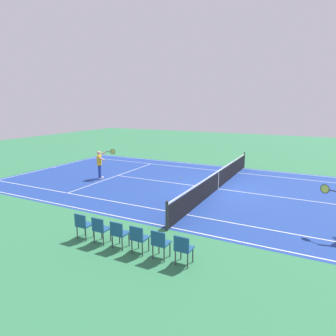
{
  "coord_description": "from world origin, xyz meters",
  "views": [
    {
      "loc": [
        -4.38,
        14.32,
        4.31
      ],
      "look_at": [
        2.75,
        0.32,
        0.9
      ],
      "focal_mm": 31.58,
      "sensor_mm": 36.0,
      "label": 1
    }
  ],
  "objects_px": {
    "tennis_player_near": "(100,163)",
    "spectator_chair_3": "(119,232)",
    "tennis_ball": "(181,178)",
    "spectator_chair_2": "(139,237)",
    "spectator_chair_0": "(183,248)",
    "spectator_chair_1": "(160,242)",
    "spectator_chair_5": "(83,224)",
    "tennis_net": "(218,180)",
    "spectator_chair_4": "(100,228)"
  },
  "relations": [
    {
      "from": "tennis_net",
      "to": "spectator_chair_2",
      "type": "height_order",
      "value": "tennis_net"
    },
    {
      "from": "spectator_chair_5",
      "to": "spectator_chair_1",
      "type": "bearing_deg",
      "value": 180.0
    },
    {
      "from": "spectator_chair_1",
      "to": "spectator_chair_5",
      "type": "distance_m",
      "value": 2.83
    },
    {
      "from": "spectator_chair_2",
      "to": "spectator_chair_4",
      "type": "distance_m",
      "value": 1.42
    },
    {
      "from": "spectator_chair_1",
      "to": "spectator_chair_0",
      "type": "bearing_deg",
      "value": 180.0
    },
    {
      "from": "tennis_ball",
      "to": "spectator_chair_4",
      "type": "height_order",
      "value": "spectator_chair_4"
    },
    {
      "from": "spectator_chair_4",
      "to": "spectator_chair_5",
      "type": "relative_size",
      "value": 1.0
    },
    {
      "from": "spectator_chair_2",
      "to": "spectator_chair_5",
      "type": "relative_size",
      "value": 1.0
    },
    {
      "from": "spectator_chair_0",
      "to": "spectator_chair_4",
      "type": "height_order",
      "value": "same"
    },
    {
      "from": "spectator_chair_1",
      "to": "spectator_chair_2",
      "type": "bearing_deg",
      "value": 0.0
    },
    {
      "from": "spectator_chair_1",
      "to": "spectator_chair_4",
      "type": "xyz_separation_m",
      "value": [
        2.12,
        0.0,
        0.0
      ]
    },
    {
      "from": "spectator_chair_4",
      "to": "spectator_chair_5",
      "type": "xyz_separation_m",
      "value": [
        0.71,
        0.0,
        0.0
      ]
    },
    {
      "from": "tennis_player_near",
      "to": "spectator_chair_4",
      "type": "relative_size",
      "value": 1.93
    },
    {
      "from": "tennis_player_near",
      "to": "spectator_chair_5",
      "type": "bearing_deg",
      "value": 125.77
    },
    {
      "from": "spectator_chair_2",
      "to": "spectator_chair_4",
      "type": "bearing_deg",
      "value": 0.0
    },
    {
      "from": "spectator_chair_1",
      "to": "spectator_chair_5",
      "type": "xyz_separation_m",
      "value": [
        2.83,
        0.0,
        0.0
      ]
    },
    {
      "from": "spectator_chair_1",
      "to": "spectator_chair_2",
      "type": "distance_m",
      "value": 0.71
    },
    {
      "from": "spectator_chair_2",
      "to": "spectator_chair_5",
      "type": "height_order",
      "value": "same"
    },
    {
      "from": "spectator_chair_3",
      "to": "spectator_chair_5",
      "type": "xyz_separation_m",
      "value": [
        1.42,
        0.0,
        0.0
      ]
    },
    {
      "from": "spectator_chair_3",
      "to": "spectator_chair_5",
      "type": "height_order",
      "value": "same"
    },
    {
      "from": "spectator_chair_1",
      "to": "tennis_ball",
      "type": "bearing_deg",
      "value": -69.01
    },
    {
      "from": "tennis_ball",
      "to": "spectator_chair_1",
      "type": "height_order",
      "value": "spectator_chair_1"
    },
    {
      "from": "spectator_chair_0",
      "to": "spectator_chair_5",
      "type": "distance_m",
      "value": 3.54
    },
    {
      "from": "spectator_chair_3",
      "to": "spectator_chair_5",
      "type": "distance_m",
      "value": 1.42
    },
    {
      "from": "spectator_chair_2",
      "to": "spectator_chair_5",
      "type": "xyz_separation_m",
      "value": [
        2.12,
        0.0,
        0.0
      ]
    },
    {
      "from": "tennis_net",
      "to": "tennis_ball",
      "type": "xyz_separation_m",
      "value": [
        2.66,
        -1.19,
        -0.46
      ]
    },
    {
      "from": "tennis_net",
      "to": "spectator_chair_2",
      "type": "relative_size",
      "value": 13.3
    },
    {
      "from": "tennis_net",
      "to": "tennis_ball",
      "type": "height_order",
      "value": "tennis_net"
    },
    {
      "from": "tennis_net",
      "to": "spectator_chair_5",
      "type": "xyz_separation_m",
      "value": [
        2.12,
        7.61,
        0.03
      ]
    },
    {
      "from": "tennis_ball",
      "to": "spectator_chair_3",
      "type": "relative_size",
      "value": 0.08
    },
    {
      "from": "tennis_player_near",
      "to": "spectator_chair_3",
      "type": "bearing_deg",
      "value": 133.11
    },
    {
      "from": "spectator_chair_0",
      "to": "spectator_chair_1",
      "type": "bearing_deg",
      "value": 0.0
    },
    {
      "from": "spectator_chair_5",
      "to": "spectator_chair_2",
      "type": "bearing_deg",
      "value": 180.0
    },
    {
      "from": "tennis_net",
      "to": "spectator_chair_5",
      "type": "height_order",
      "value": "tennis_net"
    },
    {
      "from": "spectator_chair_2",
      "to": "tennis_ball",
      "type": "bearing_deg",
      "value": -73.13
    },
    {
      "from": "tennis_ball",
      "to": "spectator_chair_4",
      "type": "relative_size",
      "value": 0.08
    },
    {
      "from": "tennis_net",
      "to": "spectator_chair_3",
      "type": "xyz_separation_m",
      "value": [
        0.7,
        7.61,
        0.03
      ]
    },
    {
      "from": "spectator_chair_1",
      "to": "spectator_chair_2",
      "type": "xyz_separation_m",
      "value": [
        0.71,
        0.0,
        0.0
      ]
    },
    {
      "from": "tennis_ball",
      "to": "spectator_chair_4",
      "type": "bearing_deg",
      "value": 98.1
    },
    {
      "from": "spectator_chair_3",
      "to": "spectator_chair_0",
      "type": "bearing_deg",
      "value": 180.0
    },
    {
      "from": "tennis_ball",
      "to": "spectator_chair_2",
      "type": "height_order",
      "value": "spectator_chair_2"
    },
    {
      "from": "tennis_player_near",
      "to": "spectator_chair_2",
      "type": "relative_size",
      "value": 1.93
    },
    {
      "from": "spectator_chair_1",
      "to": "spectator_chair_5",
      "type": "relative_size",
      "value": 1.0
    },
    {
      "from": "spectator_chair_0",
      "to": "spectator_chair_3",
      "type": "bearing_deg",
      "value": 0.0
    },
    {
      "from": "spectator_chair_3",
      "to": "spectator_chair_4",
      "type": "xyz_separation_m",
      "value": [
        0.71,
        0.0,
        0.0
      ]
    },
    {
      "from": "tennis_ball",
      "to": "spectator_chair_1",
      "type": "bearing_deg",
      "value": 110.99
    },
    {
      "from": "spectator_chair_4",
      "to": "spectator_chair_2",
      "type": "bearing_deg",
      "value": 180.0
    },
    {
      "from": "spectator_chair_5",
      "to": "tennis_ball",
      "type": "bearing_deg",
      "value": -86.46
    },
    {
      "from": "tennis_player_near",
      "to": "spectator_chair_4",
      "type": "bearing_deg",
      "value": 129.64
    },
    {
      "from": "tennis_net",
      "to": "spectator_chair_1",
      "type": "relative_size",
      "value": 13.3
    }
  ]
}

